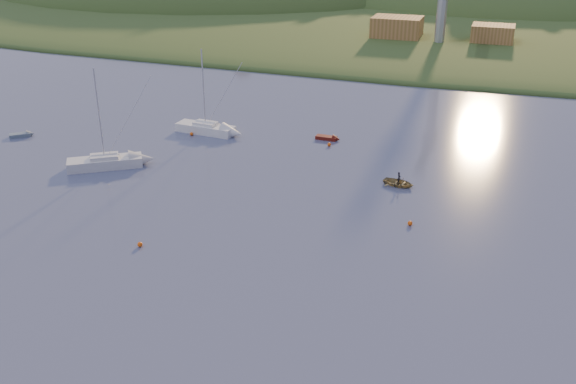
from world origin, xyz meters
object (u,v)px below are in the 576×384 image
(canoe, at_px, (399,183))
(grey_dinghy, at_px, (25,135))
(red_tender, at_px, (331,138))
(sailboat_far, at_px, (206,128))
(sailboat_near, at_px, (105,162))

(canoe, distance_m, grey_dinghy, 53.79)
(canoe, xyz_separation_m, red_tender, (-11.89, 12.98, -0.14))
(grey_dinghy, bearing_deg, sailboat_far, -16.97)
(sailboat_near, relative_size, sailboat_far, 1.04)
(canoe, height_order, grey_dinghy, grey_dinghy)
(canoe, relative_size, grey_dinghy, 1.10)
(red_tender, bearing_deg, canoe, -45.62)
(sailboat_far, distance_m, red_tender, 18.31)
(sailboat_far, bearing_deg, canoe, -13.58)
(sailboat_near, relative_size, red_tender, 3.60)
(sailboat_far, relative_size, grey_dinghy, 3.60)
(sailboat_near, xyz_separation_m, sailboat_far, (6.03, 16.45, -0.03))
(sailboat_near, height_order, grey_dinghy, sailboat_near)
(sailboat_near, distance_m, canoe, 36.56)
(canoe, distance_m, red_tender, 17.60)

